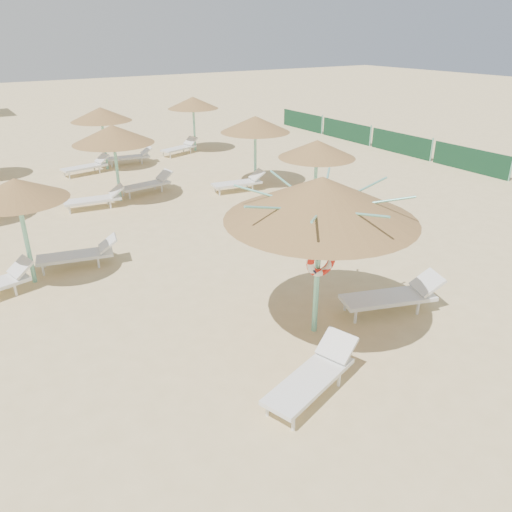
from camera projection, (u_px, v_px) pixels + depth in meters
ground at (295, 327)px, 10.49m from camera, size 120.00×120.00×0.00m
main_palapa at (321, 199)px, 9.19m from camera, size 3.66×3.66×3.28m
lounger_main_a at (314, 375)px, 8.47m from camera, size 2.17×1.23×0.76m
lounger_main_b at (394, 295)px, 10.94m from camera, size 2.32×1.35×0.81m
palapa_field at (117, 132)px, 18.09m from camera, size 14.44×13.91×2.71m
windbreak_fence at (401, 144)px, 24.79m from camera, size 0.08×19.84×1.10m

